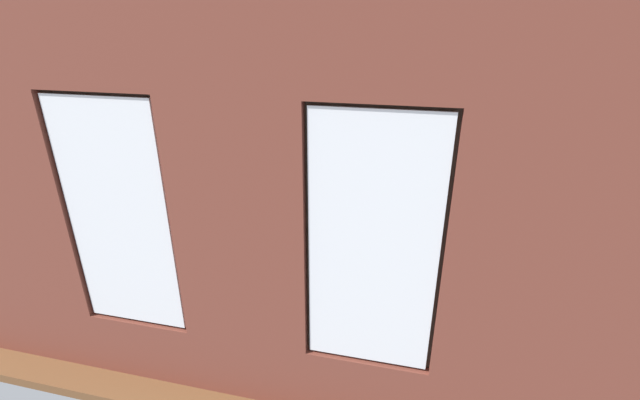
# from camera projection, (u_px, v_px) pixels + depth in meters

# --- Properties ---
(ground_plane) EXTENTS (6.91, 6.26, 0.10)m
(ground_plane) POSITION_uv_depth(u_px,v_px,m) (321.00, 251.00, 6.45)
(ground_plane) COLOR brown
(brick_wall_with_windows) EXTENTS (6.31, 0.30, 3.55)m
(brick_wall_with_windows) POSITION_uv_depth(u_px,v_px,m) (238.00, 220.00, 3.28)
(brick_wall_with_windows) COLOR brown
(brick_wall_with_windows) RESTS_ON ground_plane
(white_wall_right) EXTENTS (0.10, 5.26, 3.55)m
(white_wall_right) POSITION_uv_depth(u_px,v_px,m) (110.00, 124.00, 6.21)
(white_wall_right) COLOR silver
(white_wall_right) RESTS_ON ground_plane
(couch_by_window) EXTENTS (1.89, 0.87, 0.80)m
(couch_by_window) POSITION_uv_depth(u_px,v_px,m) (246.00, 314.00, 4.49)
(couch_by_window) COLOR black
(couch_by_window) RESTS_ON ground_plane
(couch_left) EXTENTS (0.99, 2.00, 0.80)m
(couch_left) POSITION_uv_depth(u_px,v_px,m) (503.00, 269.00, 5.29)
(couch_left) COLOR black
(couch_left) RESTS_ON ground_plane
(coffee_table) EXTENTS (1.31, 0.72, 0.44)m
(coffee_table) POSITION_uv_depth(u_px,v_px,m) (343.00, 220.00, 6.46)
(coffee_table) COLOR olive
(coffee_table) RESTS_ON ground_plane
(cup_ceramic) EXTENTS (0.07, 0.07, 0.08)m
(cup_ceramic) POSITION_uv_depth(u_px,v_px,m) (334.00, 210.00, 6.53)
(cup_ceramic) COLOR #4C4C51
(cup_ceramic) RESTS_ON coffee_table
(candle_jar) EXTENTS (0.08, 0.08, 0.10)m
(candle_jar) POSITION_uv_depth(u_px,v_px,m) (349.00, 217.00, 6.30)
(candle_jar) COLOR #B7333D
(candle_jar) RESTS_ON coffee_table
(table_plant_small) EXTENTS (0.12, 0.12, 0.20)m
(table_plant_small) POSITION_uv_depth(u_px,v_px,m) (344.00, 210.00, 6.39)
(table_plant_small) COLOR #9E5638
(table_plant_small) RESTS_ON coffee_table
(remote_black) EXTENTS (0.16, 0.15, 0.02)m
(remote_black) POSITION_uv_depth(u_px,v_px,m) (368.00, 215.00, 6.47)
(remote_black) COLOR black
(remote_black) RESTS_ON coffee_table
(remote_silver) EXTENTS (0.16, 0.15, 0.02)m
(remote_silver) POSITION_uv_depth(u_px,v_px,m) (316.00, 216.00, 6.42)
(remote_silver) COLOR #B2B2B7
(remote_silver) RESTS_ON coffee_table
(media_console) EXTENTS (1.20, 0.42, 0.46)m
(media_console) POSITION_uv_depth(u_px,v_px,m) (145.00, 222.00, 6.74)
(media_console) COLOR black
(media_console) RESTS_ON ground_plane
(tv_flatscreen) EXTENTS (0.99, 0.20, 0.66)m
(tv_flatscreen) POSITION_uv_depth(u_px,v_px,m) (139.00, 189.00, 6.52)
(tv_flatscreen) COLOR black
(tv_flatscreen) RESTS_ON media_console
(potted_plant_foreground_right) EXTENTS (0.92, 0.92, 1.30)m
(potted_plant_foreground_right) POSITION_uv_depth(u_px,v_px,m) (222.00, 146.00, 8.50)
(potted_plant_foreground_right) COLOR gray
(potted_plant_foreground_right) RESTS_ON ground_plane
(potted_plant_mid_room_small) EXTENTS (0.30, 0.30, 0.57)m
(potted_plant_mid_room_small) POSITION_uv_depth(u_px,v_px,m) (392.00, 214.00, 6.70)
(potted_plant_mid_room_small) COLOR beige
(potted_plant_mid_room_small) RESTS_ON ground_plane
(potted_plant_corner_far_left) EXTENTS (0.92, 1.00, 1.20)m
(potted_plant_corner_far_left) POSITION_uv_depth(u_px,v_px,m) (556.00, 345.00, 3.67)
(potted_plant_corner_far_left) COLOR #47423D
(potted_plant_corner_far_left) RESTS_ON ground_plane
(potted_plant_between_couches) EXTENTS (1.20, 1.17, 1.53)m
(potted_plant_between_couches) POSITION_uv_depth(u_px,v_px,m) (381.00, 287.00, 4.03)
(potted_plant_between_couches) COLOR gray
(potted_plant_between_couches) RESTS_ON ground_plane
(potted_plant_by_left_couch) EXTENTS (0.34, 0.34, 0.52)m
(potted_plant_by_left_couch) POSITION_uv_depth(u_px,v_px,m) (462.00, 216.00, 6.63)
(potted_plant_by_left_couch) COLOR #47423D
(potted_plant_by_left_couch) RESTS_ON ground_plane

